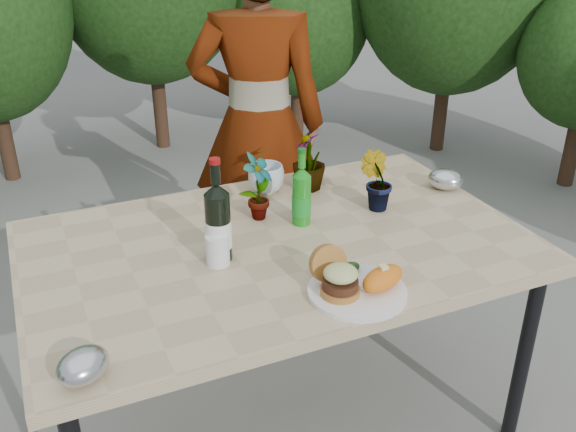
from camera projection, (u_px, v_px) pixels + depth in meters
name	position (u px, v px, depth m)	size (l,w,h in m)	color
ground	(279.00, 416.00, 2.41)	(80.00, 80.00, 0.00)	slate
patio_table	(278.00, 257.00, 2.09)	(1.60, 1.00, 0.75)	tan
shrub_hedge	(181.00, 22.00, 3.39)	(6.81, 5.06, 2.22)	#382316
dinner_plate	(357.00, 292.00, 1.80)	(0.28, 0.28, 0.01)	white
burger_stack	(337.00, 277.00, 1.77)	(0.11, 0.16, 0.11)	#B7722D
sweet_potato	(383.00, 278.00, 1.79)	(0.15, 0.08, 0.06)	orange
grilled_veg	(347.00, 268.00, 1.87)	(0.08, 0.05, 0.03)	olive
wine_bottle	(218.00, 223.00, 1.92)	(0.08, 0.08, 0.33)	black
sparkling_water	(302.00, 197.00, 2.14)	(0.07, 0.07, 0.27)	#188518
plastic_cup	(218.00, 250.00, 1.93)	(0.07, 0.07, 0.10)	white
seedling_left	(258.00, 187.00, 2.16)	(0.13, 0.08, 0.24)	#276121
seedling_mid	(376.00, 181.00, 2.24)	(0.12, 0.09, 0.21)	#245B1F
seedling_right	(309.00, 160.00, 2.39)	(0.13, 0.13, 0.23)	#29591E
blue_bowl	(266.00, 178.00, 2.39)	(0.13, 0.13, 0.11)	silver
foil_packet_left	(83.00, 366.00, 1.47)	(0.13, 0.11, 0.08)	#B6B8BE
foil_packet_right	(445.00, 179.00, 2.42)	(0.13, 0.11, 0.08)	silver
person	(258.00, 125.00, 2.84)	(0.61, 0.40, 1.67)	#986E4C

